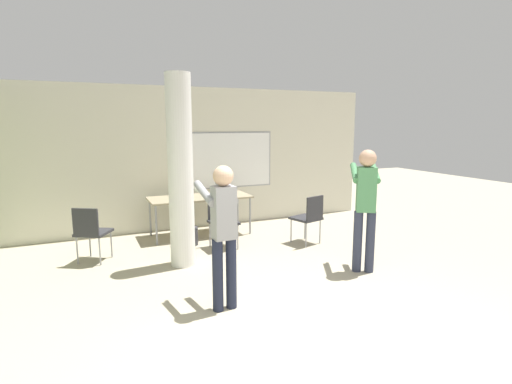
{
  "coord_description": "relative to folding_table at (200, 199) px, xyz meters",
  "views": [
    {
      "loc": [
        -1.96,
        -2.77,
        2.09
      ],
      "look_at": [
        0.29,
        2.32,
        1.14
      ],
      "focal_mm": 28.0,
      "sensor_mm": 36.0,
      "label": 1
    }
  ],
  "objects": [
    {
      "name": "support_pillar",
      "position": [
        -0.69,
        -1.47,
        0.71
      ],
      "size": [
        0.36,
        0.36,
        2.8
      ],
      "color": "white",
      "rests_on": "ground_plane"
    },
    {
      "name": "wall_back",
      "position": [
        -0.03,
        0.65,
        0.71
      ],
      "size": [
        8.0,
        0.15,
        2.8
      ],
      "color": "beige",
      "rests_on": "ground_plane"
    },
    {
      "name": "waste_bin",
      "position": [
        -0.34,
        -0.56,
        -0.54
      ],
      "size": [
        0.26,
        0.26,
        0.31
      ],
      "color": "#38383D",
      "rests_on": "ground_plane"
    },
    {
      "name": "bottle_on_table",
      "position": [
        -0.15,
        0.18,
        0.13
      ],
      "size": [
        0.06,
        0.06,
        0.24
      ],
      "color": "#4C3319",
      "rests_on": "folding_table"
    },
    {
      "name": "chair_mid_room",
      "position": [
        1.57,
        -1.35,
        -0.18
      ],
      "size": [
        0.55,
        0.55,
        0.87
      ],
      "color": "#2D2D33",
      "rests_on": "ground_plane"
    },
    {
      "name": "ground_plane",
      "position": [
        -0.05,
        -4.41,
        -0.69
      ],
      "size": [
        24.0,
        24.0,
        0.0
      ],
      "primitive_type": "plane",
      "color": "#ADA389"
    },
    {
      "name": "chair_near_pillar",
      "position": [
        -1.94,
        -0.83,
        -0.18
      ],
      "size": [
        0.6,
        0.6,
        0.87
      ],
      "color": "#2D2D33",
      "rests_on": "ground_plane"
    },
    {
      "name": "person_playing_front",
      "position": [
        -0.61,
        -3.09,
        0.28
      ],
      "size": [
        0.38,
        0.64,
        1.65
      ],
      "color": "#1E2338",
      "rests_on": "ground_plane"
    },
    {
      "name": "chair_table_front",
      "position": [
        0.12,
        -0.9,
        -0.18
      ],
      "size": [
        0.46,
        0.46,
        0.87
      ],
      "color": "#2D2D33",
      "rests_on": "ground_plane"
    },
    {
      "name": "folding_table",
      "position": [
        0.0,
        0.0,
        0.0
      ],
      "size": [
        1.89,
        0.77,
        0.74
      ],
      "color": "tan",
      "rests_on": "ground_plane"
    },
    {
      "name": "person_playing_side",
      "position": [
        1.6,
        -2.78,
        0.33
      ],
      "size": [
        0.61,
        0.72,
        1.74
      ],
      "color": "#2D3347",
      "rests_on": "ground_plane"
    }
  ]
}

